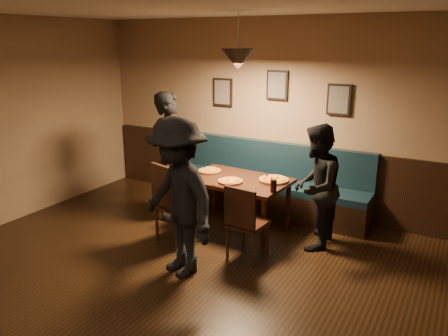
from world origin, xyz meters
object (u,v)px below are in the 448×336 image
Objects in this scene: dining_table at (237,204)px; chair_near_left at (178,203)px; booth_bench at (267,180)px; diner_front at (178,198)px; soda_glass at (274,186)px; chair_near_right at (248,221)px; diner_left at (171,156)px; tabasco_bottle at (271,181)px; diner_right at (316,187)px.

dining_table is 1.28× the size of chair_near_left.
booth_bench is 1.73× the size of diner_front.
soda_glass is at bearing -62.30° from booth_bench.
chair_near_right is at bearing -74.28° from booth_bench.
diner_left is 1.04× the size of diner_front.
booth_bench reaches higher than chair_near_right.
diner_left is (-1.11, -0.83, 0.40)m from booth_bench.
chair_near_left is 8.92× the size of tabasco_bottle.
chair_near_right is 0.70m from tabasco_bottle.
soda_glass reaches higher than tabasco_bottle.
booth_bench is at bearing -131.66° from diner_right.
chair_near_right is at bearing 18.93° from chair_near_left.
booth_bench is 1.44m from diner_left.
soda_glass is (1.64, -0.19, -0.11)m from diner_left.
soda_glass is at bearing -106.03° from diner_left.
diner_right reaches higher than tabasco_bottle.
diner_right is at bearing 55.35° from chair_near_right.
chair_near_right is (0.40, -1.42, -0.05)m from booth_bench.
diner_left reaches higher than booth_bench.
chair_near_left reaches higher than dining_table.
booth_bench is at bearing 117.70° from soda_glass.
diner_left is at bearing 163.99° from chair_near_right.
tabasco_bottle is (-0.56, -0.06, 0.01)m from diner_right.
booth_bench is 1.56m from chair_near_left.
chair_near_left is (-0.56, -1.46, 0.02)m from booth_bench.
diner_right is at bearing 33.29° from soda_glass.
tabasco_bottle reaches higher than dining_table.
dining_table is at bearing 72.68° from chair_near_left.
diner_right is 9.54× the size of soda_glass.
chair_near_left is 0.60× the size of diner_front.
diner_front is at bearing -121.40° from chair_near_right.
diner_front reaches higher than chair_near_right.
diner_front reaches higher than booth_bench.
booth_bench reaches higher than dining_table.
diner_right is (1.06, 0.03, 0.41)m from dining_table.
diner_right reaches higher than chair_near_left.
diner_front is 1.39m from tabasco_bottle.
chair_near_left is 0.92m from diner_left.
soda_glass is (1.09, 0.44, 0.28)m from chair_near_left.
diner_left is at bearing -173.03° from dining_table.
dining_table is at bearing -96.86° from booth_bench.
chair_near_left is 0.85m from diner_front.
diner_right is 0.51m from soda_glass.
dining_table is 1.47× the size of chair_near_right.
diner_front is (1.01, -1.26, -0.04)m from diner_left.
dining_table is at bearing 175.94° from tabasco_bottle.
chair_near_right is 0.93m from diner_front.
chair_near_right reaches higher than soda_glass.
chair_near_right is 0.59× the size of diner_right.
tabasco_bottle is at bearing 91.15° from diner_front.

